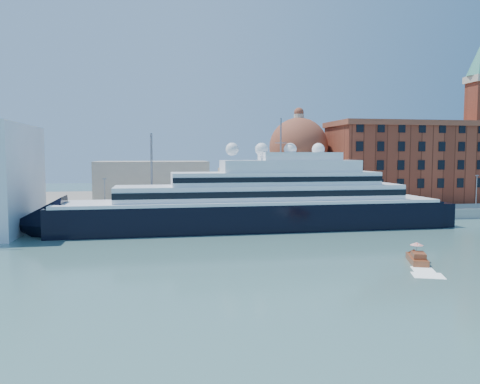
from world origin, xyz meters
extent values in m
plane|color=#37605F|center=(0.00, 0.00, 0.00)|extent=(400.00, 400.00, 0.00)
cube|color=gray|center=(0.00, 34.00, 1.25)|extent=(180.00, 10.00, 2.50)
cube|color=slate|center=(0.00, 75.00, 1.00)|extent=(260.00, 72.00, 2.00)
cube|color=slate|center=(0.00, 29.50, 3.10)|extent=(180.00, 0.10, 1.20)
cube|color=black|center=(0.70, 23.00, 2.30)|extent=(81.41, 12.52, 6.78)
cone|color=black|center=(-42.09, 23.00, 2.30)|extent=(10.44, 12.52, 12.52)
cube|color=black|center=(41.40, 23.00, 2.09)|extent=(6.26, 11.48, 6.26)
cube|color=white|center=(0.70, 23.00, 5.95)|extent=(79.32, 12.73, 0.63)
cube|color=white|center=(2.79, 23.00, 7.83)|extent=(60.53, 10.44, 3.13)
cube|color=black|center=(2.79, 17.78, 7.83)|extent=(60.53, 0.15, 1.25)
cube|color=white|center=(5.92, 23.00, 10.75)|extent=(43.83, 9.39, 2.71)
cube|color=white|center=(9.05, 23.00, 13.36)|extent=(29.22, 8.35, 2.50)
cube|color=white|center=(11.14, 23.00, 15.45)|extent=(16.70, 7.31, 1.67)
cylinder|color=slate|center=(6.96, 23.00, 19.83)|extent=(0.31, 0.31, 7.31)
sphere|color=white|center=(-3.47, 23.00, 16.91)|extent=(2.71, 2.71, 2.71)
sphere|color=white|center=(2.79, 23.00, 16.91)|extent=(2.71, 2.71, 2.71)
sphere|color=white|center=(9.05, 23.00, 16.91)|extent=(2.71, 2.71, 2.71)
sphere|color=white|center=(15.31, 23.00, 16.91)|extent=(2.71, 2.71, 2.71)
cube|color=white|center=(-32.49, 19.50, 0.54)|extent=(10.83, 3.61, 1.44)
cube|color=white|center=(-30.69, 19.50, 1.71)|extent=(3.61, 2.26, 1.08)
cube|color=brown|center=(18.14, -11.54, 0.38)|extent=(4.32, 6.81, 1.08)
cube|color=brown|center=(17.75, -12.55, 1.29)|extent=(2.57, 3.13, 0.86)
cylinder|color=slate|center=(18.33, -11.04, 1.72)|extent=(0.06, 0.06, 1.72)
cone|color=red|center=(18.33, -11.04, 2.69)|extent=(1.94, 1.94, 0.43)
cube|color=brown|center=(52.00, 52.00, 13.00)|extent=(42.00, 18.00, 22.00)
cube|color=brown|center=(52.00, 52.00, 24.50)|extent=(43.00, 19.00, 1.50)
cube|color=brown|center=(76.00, 52.00, 19.50)|extent=(6.00, 6.00, 35.00)
cylinder|color=beige|center=(22.00, 58.00, 9.00)|extent=(18.00, 18.00, 14.00)
sphere|color=brown|center=(22.00, 58.00, 18.00)|extent=(17.00, 17.00, 17.00)
cylinder|color=beige|center=(22.00, 58.00, 26.00)|extent=(3.00, 3.00, 3.00)
cube|color=beige|center=(8.00, 56.00, 7.00)|extent=(18.00, 14.00, 10.00)
cube|color=beige|center=(-20.00, 58.00, 8.00)|extent=(30.00, 16.00, 12.00)
cylinder|color=slate|center=(-30.00, 31.00, 6.50)|extent=(0.24, 0.24, 8.00)
cube|color=slate|center=(-30.00, 31.00, 10.60)|extent=(0.80, 0.30, 0.25)
cylinder|color=slate|center=(0.00, 31.00, 6.50)|extent=(0.24, 0.24, 8.00)
cube|color=slate|center=(0.00, 31.00, 10.60)|extent=(0.80, 0.30, 0.25)
cylinder|color=slate|center=(30.00, 31.00, 6.50)|extent=(0.24, 0.24, 8.00)
cube|color=slate|center=(30.00, 31.00, 10.60)|extent=(0.80, 0.30, 0.25)
cylinder|color=slate|center=(60.00, 31.00, 6.50)|extent=(0.24, 0.24, 8.00)
cube|color=slate|center=(60.00, 31.00, 10.60)|extent=(0.80, 0.30, 0.25)
cylinder|color=slate|center=(-20.00, 33.00, 11.50)|extent=(0.50, 0.50, 18.00)
camera|label=1|loc=(-19.58, -73.00, 15.70)|focal=35.00mm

